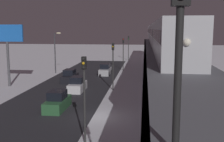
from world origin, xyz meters
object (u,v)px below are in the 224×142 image
sedan_silver (105,70)px  traffic_light_distant (128,44)px  sedan_white (77,85)px  traffic_light_far (123,50)px  sedan_black_2 (70,77)px  traffic_light_near (84,88)px  subway_train (158,33)px  sedan_green (57,102)px  rail_signal (180,25)px  commercial_billboard (7,39)px  traffic_light_mid (113,60)px

sedan_silver → traffic_light_distant: size_ratio=0.74×
sedan_white → sedan_silver: bearing=82.6°
traffic_light_distant → traffic_light_far: bearing=90.0°
sedan_black_2 → traffic_light_near: bearing=107.9°
traffic_light_far → traffic_light_distant: size_ratio=1.00×
sedan_white → sedan_black_2: bearing=114.0°
subway_train → sedan_green: subway_train is taller
rail_signal → traffic_light_distant: size_ratio=0.62×
traffic_light_far → commercial_billboard: size_ratio=0.72×
sedan_green → traffic_light_distant: traffic_light_distant is taller
rail_signal → sedan_black_2: (12.40, -36.46, -7.61)m
traffic_light_distant → sedan_silver: bearing=82.9°
sedan_green → traffic_light_far: (-4.70, -27.89, 3.40)m
sedan_black_2 → rail_signal: bearing=108.8°
sedan_silver → traffic_light_far: 6.89m
sedan_green → traffic_light_mid: traffic_light_mid is taller
subway_train → traffic_light_near: size_ratio=11.57×
sedan_green → commercial_billboard: commercial_billboard is taller
subway_train → traffic_light_far: (6.65, -1.57, -3.27)m
traffic_light_far → commercial_billboard: (15.35, 17.25, 2.63)m
traffic_light_far → commercial_billboard: bearing=48.3°
subway_train → sedan_white: bearing=57.2°
traffic_light_mid → traffic_light_far: bearing=-90.0°
rail_signal → traffic_light_near: (4.90, -13.22, -4.21)m
sedan_green → traffic_light_near: bearing=-60.3°
subway_train → sedan_black_2: bearing=38.7°
sedan_green → traffic_light_distant: (-4.70, -45.96, 3.40)m
subway_train → traffic_light_mid: bearing=68.1°
commercial_billboard → traffic_light_near: bearing=129.1°
sedan_silver → traffic_light_far: size_ratio=0.74×
sedan_silver → traffic_light_distant: bearing=82.9°
subway_train → commercial_billboard: bearing=35.5°
traffic_light_distant → commercial_billboard: (15.35, 35.31, 2.63)m
sedan_black_2 → commercial_billboard: (7.85, 4.36, 6.03)m
sedan_black_2 → traffic_light_mid: (-7.50, 5.18, 3.40)m
subway_train → traffic_light_mid: 18.09m
rail_signal → subway_train: bearing=-92.1°
traffic_light_near → traffic_light_mid: 18.07m
commercial_billboard → sedan_silver: bearing=-136.0°
subway_train → sedan_silver: subway_train is taller
subway_train → sedan_green: bearing=66.7°
commercial_billboard → sedan_green: bearing=135.0°
subway_train → sedan_white: 22.00m
traffic_light_near → traffic_light_distant: (0.00, -54.20, 0.00)m
sedan_silver → traffic_light_near: bearing=-84.6°
subway_train → traffic_light_near: bearing=79.1°
subway_train → rail_signal: bearing=87.9°
traffic_light_distant → commercial_billboard: bearing=66.5°
sedan_silver → traffic_light_distant: traffic_light_distant is taller
sedan_white → traffic_light_far: (-4.70, -19.19, 3.40)m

